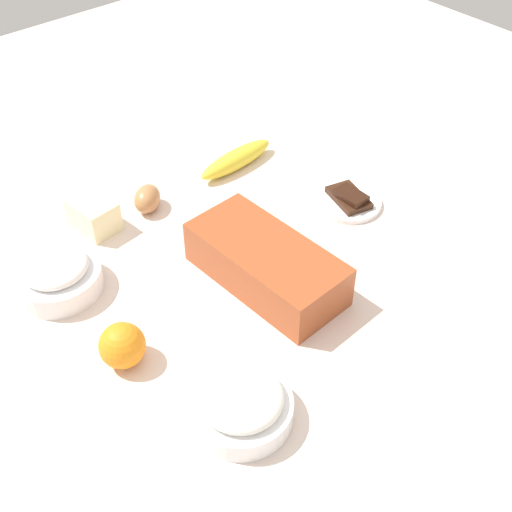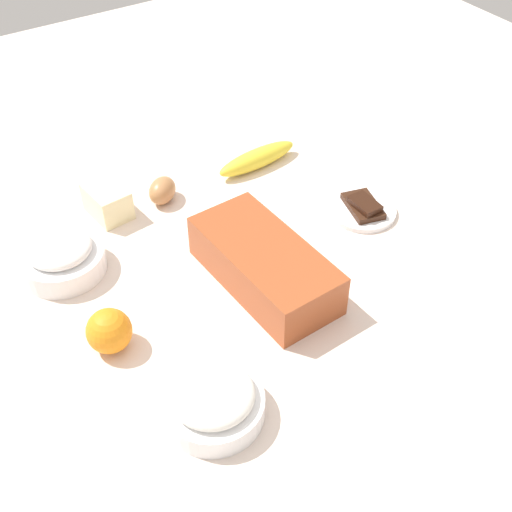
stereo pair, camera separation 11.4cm
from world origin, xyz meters
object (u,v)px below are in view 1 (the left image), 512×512
object	(u,v)px
flour_bowl	(241,404)
orange_fruit	(122,345)
loaf_pan	(265,264)
egg_near_butter	(147,199)
sugar_bowl	(56,274)
butter_block	(93,215)
banana	(236,159)
chocolate_plate	(349,200)

from	to	relation	value
flour_bowl	orange_fruit	size ratio (longest dim) A/B	2.05
orange_fruit	loaf_pan	bearing A→B (deg)	88.06
flour_bowl	egg_near_butter	bearing A→B (deg)	161.00
flour_bowl	loaf_pan	bearing A→B (deg)	132.07
loaf_pan	sugar_bowl	xyz separation A→B (m)	(-0.22, -0.28, -0.01)
flour_bowl	butter_block	world-z (taller)	flour_bowl
banana	chocolate_plate	xyz separation A→B (m)	(0.24, 0.09, -0.01)
egg_near_butter	sugar_bowl	bearing A→B (deg)	-70.56
loaf_pan	chocolate_plate	size ratio (longest dim) A/B	2.20
loaf_pan	chocolate_plate	bearing A→B (deg)	98.85
loaf_pan	egg_near_butter	size ratio (longest dim) A/B	4.15
flour_bowl	butter_block	distance (m)	0.51
butter_block	chocolate_plate	world-z (taller)	butter_block
chocolate_plate	flour_bowl	bearing A→B (deg)	-63.01
sugar_bowl	egg_near_butter	size ratio (longest dim) A/B	2.18
loaf_pan	sugar_bowl	world-z (taller)	loaf_pan
orange_fruit	egg_near_butter	bearing A→B (deg)	140.71
loaf_pan	egg_near_butter	world-z (taller)	loaf_pan
sugar_bowl	butter_block	xyz separation A→B (m)	(-0.10, 0.13, -0.00)
sugar_bowl	flour_bowl	bearing A→B (deg)	9.93
orange_fruit	chocolate_plate	distance (m)	0.55
flour_bowl	sugar_bowl	xyz separation A→B (m)	(-0.40, -0.07, 0.00)
butter_block	egg_near_butter	bearing A→B (deg)	79.95
banana	orange_fruit	bearing A→B (deg)	-57.81
egg_near_butter	banana	bearing A→B (deg)	89.35
butter_block	orange_fruit	bearing A→B (deg)	-22.92
egg_near_butter	butter_block	bearing A→B (deg)	-100.05
orange_fruit	chocolate_plate	size ratio (longest dim) A/B	0.55
loaf_pan	flour_bowl	xyz separation A→B (m)	(0.19, -0.21, -0.01)
orange_fruit	butter_block	world-z (taller)	orange_fruit
flour_bowl	orange_fruit	xyz separation A→B (m)	(-0.19, -0.07, 0.00)
banana	chocolate_plate	bearing A→B (deg)	19.50
orange_fruit	butter_block	xyz separation A→B (m)	(-0.31, 0.13, -0.01)
flour_bowl	banana	world-z (taller)	flour_bowl
flour_bowl	butter_block	xyz separation A→B (m)	(-0.50, 0.06, -0.00)
loaf_pan	chocolate_plate	world-z (taller)	loaf_pan
loaf_pan	orange_fruit	bearing A→B (deg)	-94.79
butter_block	chocolate_plate	xyz separation A→B (m)	(0.26, 0.41, -0.02)
butter_block	chocolate_plate	size ratio (longest dim) A/B	0.69
orange_fruit	chocolate_plate	xyz separation A→B (m)	(-0.05, 0.54, -0.03)
sugar_bowl	chocolate_plate	size ratio (longest dim) A/B	1.15
flour_bowl	sugar_bowl	distance (m)	0.41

